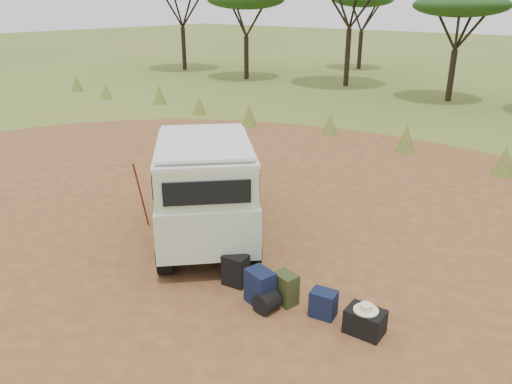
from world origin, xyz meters
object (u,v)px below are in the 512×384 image
Objects in this scene: safari_vehicle at (205,186)px; backpack_navy at (260,287)px; duffel_navy at (323,304)px; hard_case at (365,322)px; walking_staff at (141,195)px; backpack_black at (236,270)px; backpack_olive at (285,289)px.

safari_vehicle is 2.85m from backpack_navy.
backpack_navy is (2.44, -1.27, -0.75)m from safari_vehicle.
hard_case is at bearing -8.76° from duffel_navy.
hard_case is at bearing 25.89° from backpack_navy.
walking_staff is (-1.17, -0.68, -0.29)m from safari_vehicle.
hard_case is at bearing -23.99° from walking_staff.
backpack_black is (2.94, -0.41, -0.48)m from walking_staff.
walking_staff reaches higher than hard_case.
walking_staff is at bearing 161.74° from backpack_black.
duffel_navy is (4.56, -0.25, -0.54)m from walking_staff.
duffel_navy is at bearing 18.15° from backpack_olive.
safari_vehicle is at bearing 138.14° from backpack_black.
hard_case is (4.07, -0.89, -0.85)m from safari_vehicle.
hard_case is (0.68, 0.03, -0.02)m from duffel_navy.
duffel_navy is at bearing 28.12° from safari_vehicle.
safari_vehicle reaches higher than hard_case.
walking_staff reaches higher than backpack_navy.
safari_vehicle is 8.04× the size of backpack_black.
walking_staff is 2.98× the size of backpack_olive.
backpack_black is 0.69m from backpack_navy.
walking_staff is 3.01m from backpack_black.
backpack_navy is 0.40m from backpack_olive.
duffel_navy is 0.68m from hard_case.
safari_vehicle is 2.21m from backpack_black.
walking_staff is 3.62× the size of duffel_navy.
backpack_olive is (0.97, 0.08, -0.01)m from backpack_black.
walking_staff reaches higher than backpack_olive.
safari_vehicle reaches higher than backpack_olive.
backpack_navy is 1.01m from duffel_navy.
backpack_olive is at bearing 54.67° from backpack_navy.
backpack_olive reaches higher than hard_case.
safari_vehicle is at bearing 8.34° from walking_staff.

